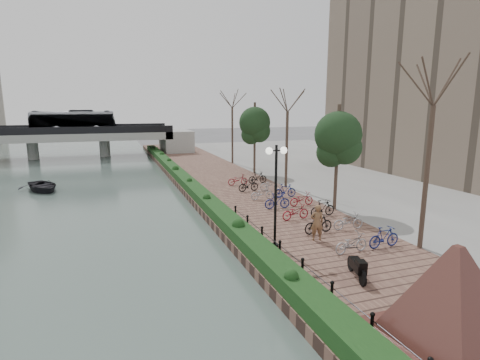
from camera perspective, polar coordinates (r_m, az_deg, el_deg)
name	(u,v)px	position (r m, az deg, el deg)	size (l,w,h in m)	color
ground	(279,309)	(13.67, 6.01, -18.98)	(220.00, 220.00, 0.00)	#59595B
promenade	(233,190)	(30.34, -1.09, -1.49)	(8.00, 75.00, 0.50)	brown
inland_pavement	(393,178)	(38.32, 22.31, 0.31)	(24.00, 75.00, 0.50)	gray
hedge	(185,180)	(31.79, -8.33, -0.02)	(1.10, 56.00, 0.60)	#123313
chain_fence	(290,259)	(15.46, 7.68, -11.80)	(0.10, 14.10, 0.70)	black
granite_monument	(453,296)	(11.70, 29.68, -15.16)	(5.42, 5.42, 2.84)	#3F1C1B
lamppost	(276,174)	(16.77, 5.51, 0.93)	(1.02, 0.32, 4.70)	black
motorcycle	(357,266)	(15.02, 17.37, -12.34)	(0.49, 1.57, 0.98)	black
pedestrian	(317,222)	(18.45, 11.64, -6.35)	(0.65, 0.42, 1.77)	brown
bicycle_parking	(289,200)	(24.25, 7.53, -3.04)	(2.40, 17.32, 1.00)	#9C9CA0
street_trees	(307,152)	(26.98, 10.22, 4.17)	(3.20, 37.12, 6.80)	#3D3024
bridge	(40,134)	(56.48, -28.13, 6.22)	(36.00, 10.77, 6.50)	#989893
boat	(42,186)	(34.96, -27.92, -0.79)	(2.95, 4.13, 0.86)	black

